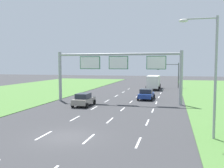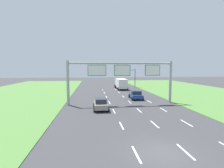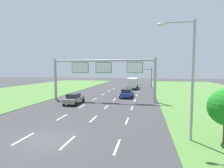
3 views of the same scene
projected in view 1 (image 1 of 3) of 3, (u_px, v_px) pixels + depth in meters
ground_plane at (66, 137)px, 17.94m from camera, size 200.00×200.00×0.00m
lane_dashes_inner_left at (86, 113)px, 27.06m from camera, size 0.14×56.40×0.01m
lane_dashes_inner_right at (117, 114)px, 26.23m from camera, size 0.14×56.40×0.01m
lane_dashes_slip at (150, 116)px, 25.39m from camera, size 0.14×56.40×0.01m
car_near_red at (84, 100)px, 31.38m from camera, size 2.08×4.00×1.62m
car_lead_silver at (146, 94)px, 37.21m from camera, size 2.34×4.23×1.61m
box_truck at (154, 82)px, 52.87m from camera, size 2.72×8.20×2.89m
sign_gantry at (118, 67)px, 33.73m from camera, size 17.24×0.44×7.00m
traffic_light_mast at (170, 71)px, 56.08m from camera, size 4.76×0.49×5.60m
street_lamp at (210, 66)px, 17.09m from camera, size 2.61×0.32×8.50m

